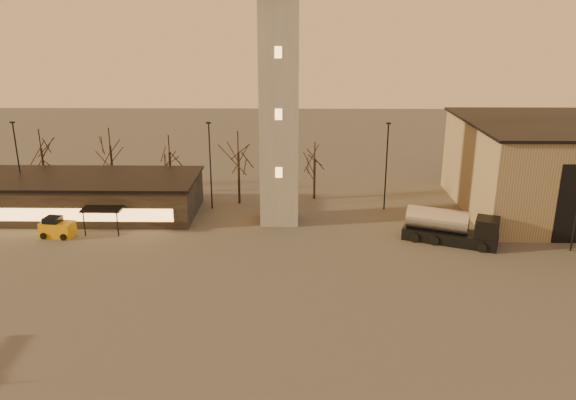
{
  "coord_description": "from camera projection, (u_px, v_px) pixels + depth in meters",
  "views": [
    {
      "loc": [
        1.81,
        -27.78,
        21.14
      ],
      "look_at": [
        1.18,
        13.0,
        7.89
      ],
      "focal_mm": 35.0,
      "sensor_mm": 36.0,
      "label": 1
    }
  ],
  "objects": [
    {
      "name": "control_tower",
      "position": [
        279.0,
        68.0,
        56.46
      ],
      "size": [
        6.8,
        6.8,
        32.6
      ],
      "color": "gray",
      "rests_on": "ground"
    },
    {
      "name": "service_cart",
      "position": [
        57.0,
        229.0,
        56.83
      ],
      "size": [
        3.43,
        2.42,
        2.04
      ],
      "rotation": [
        0.0,
        0.0,
        -0.13
      ],
      "color": "#C18B0B",
      "rests_on": "ground"
    },
    {
      "name": "tree_row",
      "position": [
        170.0,
        149.0,
        68.58
      ],
      "size": [
        37.2,
        9.2,
        8.8
      ],
      "color": "black",
      "rests_on": "ground"
    },
    {
      "name": "fuel_truck",
      "position": [
        450.0,
        230.0,
        55.15
      ],
      "size": [
        9.31,
        5.78,
        3.34
      ],
      "rotation": [
        0.0,
        0.0,
        -0.39
      ],
      "color": "black",
      "rests_on": "ground"
    },
    {
      "name": "terminal",
      "position": [
        85.0,
        195.0,
        63.05
      ],
      "size": [
        25.4,
        12.2,
        4.3
      ],
      "color": "black",
      "rests_on": "ground"
    },
    {
      "name": "light_poles",
      "position": [
        284.0,
        170.0,
        60.78
      ],
      "size": [
        58.5,
        12.25,
        10.14
      ],
      "color": "black",
      "rests_on": "ground"
    },
    {
      "name": "ground",
      "position": [
        265.0,
        396.0,
        32.98
      ],
      "size": [
        220.0,
        220.0,
        0.0
      ],
      "primitive_type": "plane",
      "color": "#423F3C",
      "rests_on": "ground"
    }
  ]
}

